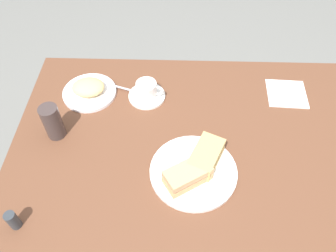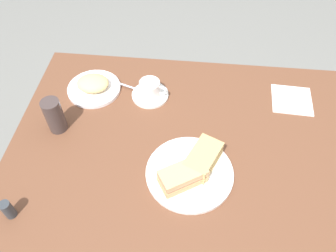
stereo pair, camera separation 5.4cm
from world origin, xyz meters
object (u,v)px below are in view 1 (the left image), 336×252
at_px(coffee_cup, 147,89).
at_px(salt_shaker, 13,220).
at_px(sandwich_back, 206,156).
at_px(napkin, 287,94).
at_px(sandwich_front, 188,175).
at_px(coffee_saucer, 147,96).
at_px(sandwich_plate, 193,172).
at_px(side_plate, 90,92).
at_px(dining_table, 193,159).
at_px(spoon, 129,90).
at_px(drinking_glass, 53,122).

height_order(coffee_cup, salt_shaker, coffee_cup).
height_order(sandwich_back, napkin, sandwich_back).
relative_size(sandwich_front, coffee_saucer, 1.13).
relative_size(sandwich_plate, coffee_cup, 2.66).
bearing_deg(side_plate, dining_table, -28.97).
bearing_deg(dining_table, sandwich_front, -100.54).
distance_m(spoon, napkin, 0.62).
bearing_deg(drinking_glass, coffee_cup, 32.15).
xyz_separation_m(side_plate, napkin, (0.77, 0.02, -0.01)).
distance_m(sandwich_plate, spoon, 0.44).
distance_m(side_plate, napkin, 0.77).
xyz_separation_m(coffee_cup, napkin, (0.55, 0.03, -0.04)).
xyz_separation_m(sandwich_front, spoon, (-0.22, 0.40, -0.03)).
bearing_deg(coffee_saucer, side_plate, 177.47).
bearing_deg(sandwich_back, drinking_glass, 168.09).
bearing_deg(coffee_cup, spoon, 161.42).
bearing_deg(drinking_glass, sandwich_front, -21.64).
bearing_deg(dining_table, salt_shaker, -149.03).
xyz_separation_m(sandwich_front, coffee_saucer, (-0.15, 0.38, -0.04)).
relative_size(dining_table, sandwich_back, 7.95).
bearing_deg(spoon, dining_table, -43.44).
bearing_deg(salt_shaker, coffee_saucer, 57.20).
distance_m(sandwich_back, salt_shaker, 0.60).
bearing_deg(napkin, sandwich_back, -134.90).
height_order(sandwich_plate, sandwich_back, sandwich_back).
bearing_deg(coffee_saucer, sandwich_plate, -62.79).
bearing_deg(sandwich_plate, spoon, 123.98).
relative_size(dining_table, side_plate, 6.16).
bearing_deg(coffee_cup, sandwich_front, -67.93).
distance_m(sandwich_front, coffee_saucer, 0.41).
bearing_deg(napkin, sandwich_front, -134.02).
relative_size(dining_table, coffee_cup, 12.04).
height_order(side_plate, napkin, side_plate).
bearing_deg(salt_shaker, sandwich_front, 17.54).
bearing_deg(salt_shaker, dining_table, 30.97).
distance_m(coffee_cup, drinking_glass, 0.36).
xyz_separation_m(dining_table, salt_shaker, (-0.53, -0.32, 0.14)).
bearing_deg(sandwich_plate, salt_shaker, -159.54).
height_order(dining_table, coffee_cup, coffee_cup).
distance_m(sandwich_back, coffee_saucer, 0.37).
bearing_deg(coffee_cup, dining_table, -49.95).
bearing_deg(sandwich_front, salt_shaker, -162.46).
bearing_deg(side_plate, spoon, 5.18).
bearing_deg(dining_table, spoon, 136.56).
bearing_deg(spoon, napkin, 0.74).
distance_m(dining_table, napkin, 0.45).
xyz_separation_m(coffee_saucer, spoon, (-0.07, 0.02, 0.01)).
xyz_separation_m(dining_table, sandwich_front, (-0.03, -0.16, 0.15)).
bearing_deg(sandwich_plate, dining_table, 85.82).
height_order(coffee_cup, spoon, coffee_cup).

